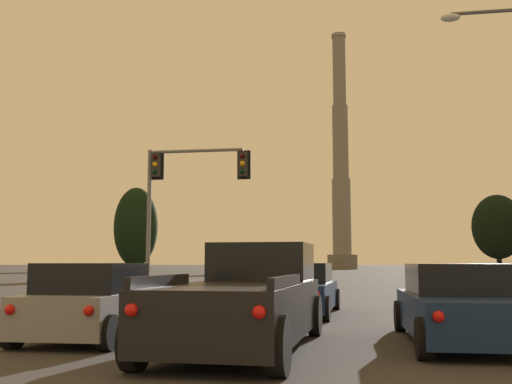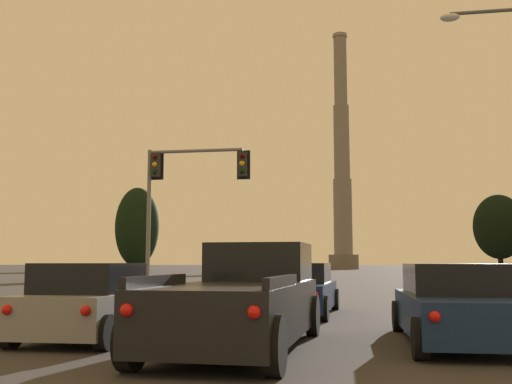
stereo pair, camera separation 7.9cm
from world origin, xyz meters
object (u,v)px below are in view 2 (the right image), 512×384
at_px(smokestack, 342,175).
at_px(sedan_right_lane_second, 457,306).
at_px(pickup_truck_center_lane_second, 244,300).
at_px(sedan_center_lane_front, 299,290).
at_px(hatchback_left_lane_second, 96,303).
at_px(traffic_light_overhead_left, 181,184).

bearing_deg(smokestack, sedan_right_lane_second, -87.41).
bearing_deg(pickup_truck_center_lane_second, sedan_center_lane_front, 89.52).
height_order(pickup_truck_center_lane_second, smokestack, smokestack).
height_order(hatchback_left_lane_second, smokestack, smokestack).
bearing_deg(smokestack, pickup_truck_center_lane_second, -89.33).
bearing_deg(hatchback_left_lane_second, sedan_right_lane_second, 2.39).
relative_size(hatchback_left_lane_second, smokestack, 0.08).
relative_size(sedan_right_lane_second, smokestack, 0.10).
xyz_separation_m(hatchback_left_lane_second, pickup_truck_center_lane_second, (3.05, -0.71, 0.14)).
bearing_deg(sedan_right_lane_second, smokestack, 91.15).
height_order(hatchback_left_lane_second, sedan_right_lane_second, hatchback_left_lane_second).
distance_m(sedan_right_lane_second, pickup_truck_center_lane_second, 3.85).
xyz_separation_m(sedan_right_lane_second, smokestack, (-4.99, 110.55, 18.54)).
distance_m(pickup_truck_center_lane_second, traffic_light_overhead_left, 15.85).
bearing_deg(sedan_right_lane_second, hatchback_left_lane_second, -178.14).
relative_size(traffic_light_overhead_left, smokestack, 0.13).
bearing_deg(sedan_center_lane_front, sedan_right_lane_second, -56.75).
height_order(hatchback_left_lane_second, sedan_center_lane_front, hatchback_left_lane_second).
relative_size(hatchback_left_lane_second, traffic_light_overhead_left, 0.65).
xyz_separation_m(traffic_light_overhead_left, smokestack, (4.24, 97.35, 14.41)).
bearing_deg(pickup_truck_center_lane_second, traffic_light_overhead_left, 113.01).
xyz_separation_m(sedan_right_lane_second, pickup_truck_center_lane_second, (-3.69, -1.10, 0.14)).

